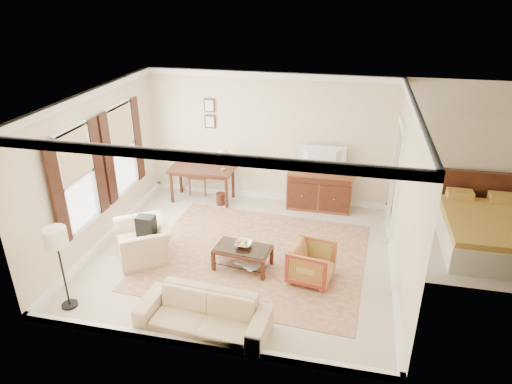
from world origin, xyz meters
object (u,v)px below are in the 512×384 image
at_px(striped_armchair, 312,261).
at_px(club_armchair, 143,236).
at_px(sofa, 203,309).
at_px(writing_desk, 202,173).
at_px(tv, 322,151).
at_px(sideboard, 319,190).
at_px(coffee_table, 243,252).

distance_m(striped_armchair, club_armchair, 3.06).
bearing_deg(sofa, writing_desk, 113.18).
distance_m(tv, club_armchair, 4.07).
bearing_deg(sofa, tv, 78.22).
height_order(sideboard, coffee_table, sideboard).
distance_m(writing_desk, sofa, 4.37).
height_order(striped_armchair, club_armchair, club_armchair).
xyz_separation_m(tv, sofa, (-1.25, -4.28, -0.97)).
relative_size(sideboard, tv, 1.43).
height_order(coffee_table, striped_armchair, striped_armchair).
relative_size(striped_armchair, sofa, 0.38).
xyz_separation_m(writing_desk, striped_armchair, (2.77, -2.57, -0.32)).
distance_m(coffee_table, sofa, 1.67).
distance_m(writing_desk, striped_armchair, 3.79).
relative_size(striped_armchair, club_armchair, 0.71).
bearing_deg(writing_desk, sideboard, 3.56).
bearing_deg(sideboard, coffee_table, -112.40).
xyz_separation_m(sideboard, sofa, (-1.25, -4.30, -0.05)).
bearing_deg(tv, sideboard, -90.00).
xyz_separation_m(writing_desk, club_armchair, (-0.29, -2.53, -0.24)).
xyz_separation_m(writing_desk, sideboard, (2.65, 0.16, -0.25)).
bearing_deg(striped_armchair, coffee_table, 94.89).
bearing_deg(writing_desk, striped_armchair, -42.79).
height_order(writing_desk, sofa, writing_desk).
height_order(writing_desk, tv, tv).
bearing_deg(tv, club_armchair, 42.32).
bearing_deg(tv, sofa, 73.66).
bearing_deg(club_armchair, sofa, 11.81).
distance_m(sideboard, tv, 0.91).
distance_m(tv, sofa, 4.56).
relative_size(writing_desk, striped_armchair, 1.99).
height_order(writing_desk, coffee_table, writing_desk).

